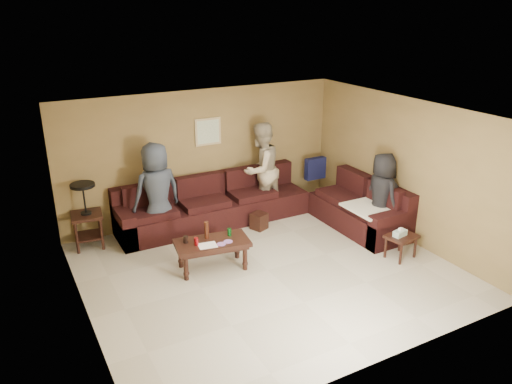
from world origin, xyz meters
TOP-DOWN VIEW (x-y plane):
  - room at (0.00, 0.00)m, footprint 5.60×5.50m
  - sectional_sofa at (0.81, 1.52)m, footprint 4.65×2.90m
  - coffee_table at (-0.74, 0.48)m, footprint 1.23×0.75m
  - end_table_left at (-2.31, 2.20)m, footprint 0.57×0.57m
  - side_table_right at (2.14, -0.67)m, footprint 0.55×0.48m
  - waste_bin at (0.63, 1.43)m, footprint 0.34×0.34m
  - wall_art at (0.10, 2.48)m, footprint 0.52×0.04m
  - person_left at (-1.13, 1.92)m, footprint 0.93×0.67m
  - person_middle at (1.01, 2.05)m, footprint 1.11×1.00m
  - person_right at (2.41, 0.16)m, footprint 0.54×0.79m

SIDE VIEW (x-z plane):
  - waste_bin at x=0.63m, z-range 0.00..0.31m
  - sectional_sofa at x=0.81m, z-range -0.16..0.81m
  - side_table_right at x=2.14m, z-range 0.08..0.63m
  - coffee_table at x=-0.74m, z-range 0.03..0.79m
  - end_table_left at x=-2.31m, z-range 0.03..1.18m
  - person_right at x=2.41m, z-range 0.00..1.55m
  - person_left at x=-1.13m, z-range 0.00..1.77m
  - person_middle at x=1.01m, z-range 0.00..1.86m
  - room at x=0.00m, z-range 0.41..2.91m
  - wall_art at x=0.10m, z-range 1.44..1.96m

